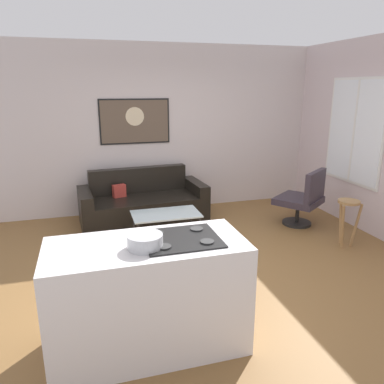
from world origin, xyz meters
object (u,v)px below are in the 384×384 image
object	(u,v)px
couch	(143,204)
wall_painting	(135,121)
coffee_table	(166,216)
bar_stool	(348,212)
mixing_bowl	(145,242)
armchair	(303,199)

from	to	relation	value
couch	wall_painting	xyz separation A→B (m)	(-0.01, 0.53, 1.28)
couch	coffee_table	xyz separation A→B (m)	(0.16, -1.00, 0.12)
coffee_table	wall_painting	bearing A→B (deg)	96.33
bar_stool	wall_painting	xyz separation A→B (m)	(-2.49, 2.30, 1.07)
couch	wall_painting	world-z (taller)	wall_painting
coffee_table	mixing_bowl	bearing A→B (deg)	-106.02
armchair	wall_painting	xyz separation A→B (m)	(-2.36, 1.43, 1.12)
armchair	bar_stool	xyz separation A→B (m)	(0.12, -0.87, 0.05)
couch	armchair	bearing A→B (deg)	-21.01
coffee_table	wall_painting	distance (m)	1.92
couch	coffee_table	distance (m)	1.02
armchair	mixing_bowl	bearing A→B (deg)	-141.61
coffee_table	mixing_bowl	size ratio (longest dim) A/B	3.39
couch	coffee_table	bearing A→B (deg)	-80.71
wall_painting	coffee_table	bearing A→B (deg)	-83.67
bar_stool	mixing_bowl	size ratio (longest dim) A/B	2.41
armchair	couch	bearing A→B (deg)	158.99
bar_stool	mixing_bowl	distance (m)	3.27
mixing_bowl	armchair	bearing A→B (deg)	38.39
coffee_table	wall_painting	size ratio (longest dim) A/B	0.80
bar_stool	mixing_bowl	bearing A→B (deg)	-155.17
couch	wall_painting	size ratio (longest dim) A/B	1.76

